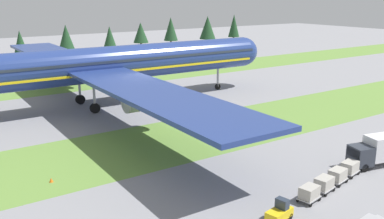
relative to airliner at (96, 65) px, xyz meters
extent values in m
cube|color=olive|center=(5.60, -22.48, -7.47)|extent=(320.00, 16.44, 0.01)
cube|color=olive|center=(5.60, 22.41, -7.47)|extent=(320.00, 16.44, 0.01)
cylinder|color=navy|center=(2.71, -0.03, -0.01)|extent=(60.40, 6.86, 6.10)
sphere|color=navy|center=(32.87, -0.41, -0.01)|extent=(5.98, 5.98, 5.98)
cube|color=yellow|center=(2.71, -0.03, -1.07)|extent=(58.93, 6.96, 0.36)
cube|color=#283342|center=(6.39, -0.08, 0.76)|extent=(53.05, 6.83, 0.44)
cube|color=navy|center=(-0.68, 23.29, -0.62)|extent=(10.07, 40.58, 0.55)
cylinder|color=#A3A3A8|center=(0.68, 17.20, -2.62)|extent=(5.93, 3.43, 3.35)
cube|color=navy|center=(-1.26, -23.27, -0.62)|extent=(10.07, 40.58, 0.55)
cylinder|color=#A3A3A8|center=(0.25, -17.22, -2.62)|extent=(5.93, 3.43, 3.35)
cylinder|color=#A3A3A8|center=(26.25, -0.33, -3.90)|extent=(0.44, 0.44, 5.96)
cylinder|color=black|center=(26.25, -0.33, -6.88)|extent=(1.21, 0.44, 1.20)
cylinder|color=#A3A3A8|center=(-1.92, 3.68, -3.77)|extent=(0.44, 0.44, 5.71)
cylinder|color=black|center=(-1.92, 3.68, -6.63)|extent=(1.71, 0.62, 1.70)
cylinder|color=#A3A3A8|center=(-2.02, -3.63, -3.77)|extent=(0.44, 0.44, 5.71)
cylinder|color=black|center=(-2.02, -3.63, -6.63)|extent=(1.71, 0.62, 1.70)
cube|color=yellow|center=(-1.91, -46.19, -6.79)|extent=(2.81, 1.79, 0.77)
cube|color=#283342|center=(-1.52, -46.11, -5.96)|extent=(0.90, 1.21, 0.90)
cylinder|color=black|center=(-2.91, -45.83, -7.18)|extent=(0.63, 0.32, 0.60)
cylinder|color=black|center=(-0.91, -46.54, -7.18)|extent=(0.63, 0.32, 0.60)
cylinder|color=black|center=(-1.13, -45.47, -7.18)|extent=(0.63, 0.32, 0.60)
cube|color=#A3A3A8|center=(3.09, -45.17, -7.08)|extent=(2.46, 1.91, 0.10)
cube|color=#ADA89E|center=(3.09, -45.17, -6.48)|extent=(2.16, 1.68, 1.10)
cylinder|color=black|center=(2.41, -46.01, -7.28)|extent=(0.42, 0.20, 0.40)
cylinder|color=black|center=(2.13, -44.66, -7.28)|extent=(0.42, 0.20, 0.40)
cylinder|color=black|center=(4.05, -45.68, -7.28)|extent=(0.42, 0.20, 0.40)
cylinder|color=black|center=(3.77, -44.32, -7.28)|extent=(0.42, 0.20, 0.40)
cube|color=#A3A3A8|center=(5.93, -44.59, -7.08)|extent=(2.46, 1.91, 0.10)
cube|color=#ADA89E|center=(5.93, -44.59, -6.48)|extent=(2.16, 1.68, 1.10)
cylinder|color=black|center=(5.25, -45.43, -7.28)|extent=(0.42, 0.20, 0.40)
cylinder|color=black|center=(4.97, -44.08, -7.28)|extent=(0.42, 0.20, 0.40)
cylinder|color=black|center=(6.89, -45.10, -7.28)|extent=(0.42, 0.20, 0.40)
cylinder|color=black|center=(6.61, -43.74, -7.28)|extent=(0.42, 0.20, 0.40)
cube|color=#A3A3A8|center=(8.77, -44.01, -7.08)|extent=(2.46, 1.91, 0.10)
cube|color=#ADA89E|center=(8.77, -44.01, -6.48)|extent=(2.16, 1.68, 1.10)
cylinder|color=black|center=(8.09, -44.85, -7.28)|extent=(0.42, 0.20, 0.40)
cylinder|color=black|center=(7.82, -43.50, -7.28)|extent=(0.42, 0.20, 0.40)
cylinder|color=black|center=(9.73, -44.52, -7.28)|extent=(0.42, 0.20, 0.40)
cylinder|color=black|center=(9.45, -43.16, -7.28)|extent=(0.42, 0.20, 0.40)
cube|color=#A3A3A8|center=(11.61, -43.43, -7.08)|extent=(2.46, 1.91, 0.10)
cube|color=#ADA89E|center=(11.61, -43.43, -6.48)|extent=(2.16, 1.68, 1.10)
cylinder|color=black|center=(10.93, -44.27, -7.28)|extent=(0.42, 0.20, 0.40)
cylinder|color=black|center=(10.66, -42.92, -7.28)|extent=(0.42, 0.20, 0.40)
cylinder|color=black|center=(12.57, -43.94, -7.28)|extent=(0.42, 0.20, 0.40)
cylinder|color=black|center=(12.30, -42.58, -7.28)|extent=(0.42, 0.20, 0.40)
cube|color=#2D333D|center=(14.15, -42.91, -5.90)|extent=(2.67, 2.75, 2.20)
cube|color=#283342|center=(13.12, -42.66, -5.46)|extent=(0.56, 2.03, 0.97)
cube|color=silver|center=(17.40, -43.69, -5.30)|extent=(4.91, 3.28, 2.80)
cylinder|color=black|center=(13.70, -43.83, -7.00)|extent=(1.00, 0.52, 0.96)
cylinder|color=black|center=(14.17, -41.88, -7.00)|extent=(1.00, 0.52, 0.96)
cylinder|color=black|center=(18.51, -42.93, -7.00)|extent=(1.00, 0.52, 0.96)
cylinder|color=black|center=(20.96, -39.54, -7.05)|extent=(0.18, 0.18, 0.85)
cylinder|color=black|center=(21.15, -39.42, -7.05)|extent=(0.18, 0.18, 0.85)
cylinder|color=orange|center=(21.05, -39.48, -6.32)|extent=(0.36, 0.36, 0.62)
sphere|color=tan|center=(21.05, -39.48, -5.86)|extent=(0.24, 0.24, 0.24)
cylinder|color=orange|center=(20.86, -39.60, -6.35)|extent=(0.10, 0.10, 0.58)
cylinder|color=orange|center=(21.25, -39.35, -6.35)|extent=(0.10, 0.10, 0.58)
cone|color=orange|center=(-16.12, -26.97, -7.25)|extent=(0.44, 0.44, 0.45)
cone|color=orange|center=(11.33, -27.61, -7.18)|extent=(0.44, 0.44, 0.60)
cylinder|color=#4C3823|center=(0.03, 56.44, -6.09)|extent=(0.70, 0.70, 2.77)
cone|color=#1E4223|center=(0.03, 56.44, -1.25)|extent=(3.96, 3.96, 6.90)
cylinder|color=#4C3823|center=(14.03, 59.49, -5.87)|extent=(0.70, 0.70, 3.20)
cone|color=#1E4223|center=(14.03, 59.49, -0.59)|extent=(4.67, 4.67, 7.37)
cylinder|color=#4C3823|center=(27.63, 58.27, -6.04)|extent=(0.70, 0.70, 2.87)
cone|color=#1E4223|center=(27.63, 58.27, -1.23)|extent=(4.13, 4.13, 6.75)
cylinder|color=#4C3823|center=(40.35, 61.51, -5.77)|extent=(0.70, 0.70, 3.41)
cone|color=#1E4223|center=(40.35, 61.51, -0.67)|extent=(5.14, 5.14, 6.80)
cylinder|color=#4C3823|center=(52.25, 61.41, -5.75)|extent=(0.70, 0.70, 3.46)
cone|color=#1E4223|center=(52.25, 61.41, 0.05)|extent=(4.96, 4.96, 8.13)
cylinder|color=#4C3823|center=(66.88, 59.36, -5.78)|extent=(0.70, 0.70, 3.40)
cone|color=#1E4223|center=(66.88, 59.36, 0.08)|extent=(5.94, 5.94, 8.32)
cylinder|color=#4C3823|center=(79.20, 59.11, -5.71)|extent=(0.70, 0.70, 3.53)
cone|color=#1E4223|center=(79.20, 59.11, 0.30)|extent=(4.30, 4.30, 8.49)
camera|label=1|loc=(-26.91, -69.69, 11.65)|focal=39.82mm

